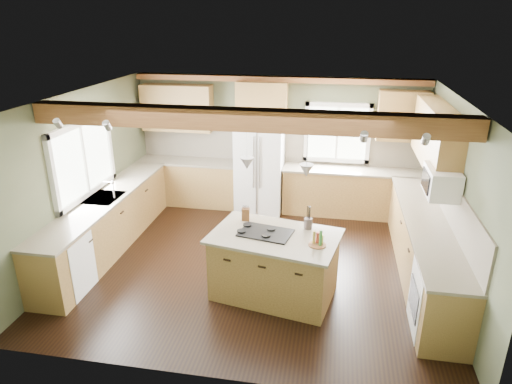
# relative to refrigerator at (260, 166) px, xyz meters

# --- Properties ---
(floor) EXTENTS (5.60, 5.60, 0.00)m
(floor) POSITION_rel_refrigerator_xyz_m (0.30, -2.12, -0.90)
(floor) COLOR black
(floor) RESTS_ON ground
(ceiling) EXTENTS (5.60, 5.60, 0.00)m
(ceiling) POSITION_rel_refrigerator_xyz_m (0.30, -2.12, 1.70)
(ceiling) COLOR silver
(ceiling) RESTS_ON wall_back
(wall_back) EXTENTS (5.60, 0.00, 5.60)m
(wall_back) POSITION_rel_refrigerator_xyz_m (0.30, 0.38, 0.40)
(wall_back) COLOR #434C36
(wall_back) RESTS_ON ground
(wall_left) EXTENTS (0.00, 5.00, 5.00)m
(wall_left) POSITION_rel_refrigerator_xyz_m (-2.50, -2.12, 0.40)
(wall_left) COLOR #434C36
(wall_left) RESTS_ON ground
(wall_right) EXTENTS (0.00, 5.00, 5.00)m
(wall_right) POSITION_rel_refrigerator_xyz_m (3.10, -2.12, 0.40)
(wall_right) COLOR #434C36
(wall_right) RESTS_ON ground
(ceiling_beam) EXTENTS (5.55, 0.26, 0.26)m
(ceiling_beam) POSITION_rel_refrigerator_xyz_m (0.30, -2.92, 1.57)
(ceiling_beam) COLOR brown
(ceiling_beam) RESTS_ON ceiling
(soffit_trim) EXTENTS (5.55, 0.20, 0.10)m
(soffit_trim) POSITION_rel_refrigerator_xyz_m (0.30, 0.28, 1.64)
(soffit_trim) COLOR brown
(soffit_trim) RESTS_ON ceiling
(backsplash_back) EXTENTS (5.58, 0.03, 0.58)m
(backsplash_back) POSITION_rel_refrigerator_xyz_m (0.30, 0.36, 0.31)
(backsplash_back) COLOR brown
(backsplash_back) RESTS_ON wall_back
(backsplash_right) EXTENTS (0.03, 3.70, 0.58)m
(backsplash_right) POSITION_rel_refrigerator_xyz_m (3.08, -2.07, 0.31)
(backsplash_right) COLOR brown
(backsplash_right) RESTS_ON wall_right
(base_cab_back_left) EXTENTS (2.02, 0.60, 0.88)m
(base_cab_back_left) POSITION_rel_refrigerator_xyz_m (-1.49, 0.08, -0.46)
(base_cab_back_left) COLOR brown
(base_cab_back_left) RESTS_ON floor
(counter_back_left) EXTENTS (2.06, 0.64, 0.04)m
(counter_back_left) POSITION_rel_refrigerator_xyz_m (-1.49, 0.08, 0.00)
(counter_back_left) COLOR brown
(counter_back_left) RESTS_ON base_cab_back_left
(base_cab_back_right) EXTENTS (2.62, 0.60, 0.88)m
(base_cab_back_right) POSITION_rel_refrigerator_xyz_m (1.79, 0.08, -0.46)
(base_cab_back_right) COLOR brown
(base_cab_back_right) RESTS_ON floor
(counter_back_right) EXTENTS (2.66, 0.64, 0.04)m
(counter_back_right) POSITION_rel_refrigerator_xyz_m (1.79, 0.08, 0.00)
(counter_back_right) COLOR brown
(counter_back_right) RESTS_ON base_cab_back_right
(base_cab_left) EXTENTS (0.60, 3.70, 0.88)m
(base_cab_left) POSITION_rel_refrigerator_xyz_m (-2.20, -2.07, -0.46)
(base_cab_left) COLOR brown
(base_cab_left) RESTS_ON floor
(counter_left) EXTENTS (0.64, 3.74, 0.04)m
(counter_left) POSITION_rel_refrigerator_xyz_m (-2.20, -2.07, 0.00)
(counter_left) COLOR brown
(counter_left) RESTS_ON base_cab_left
(base_cab_right) EXTENTS (0.60, 3.70, 0.88)m
(base_cab_right) POSITION_rel_refrigerator_xyz_m (2.80, -2.07, -0.46)
(base_cab_right) COLOR brown
(base_cab_right) RESTS_ON floor
(counter_right) EXTENTS (0.64, 3.74, 0.04)m
(counter_right) POSITION_rel_refrigerator_xyz_m (2.80, -2.07, 0.00)
(counter_right) COLOR brown
(counter_right) RESTS_ON base_cab_right
(upper_cab_back_left) EXTENTS (1.40, 0.35, 0.90)m
(upper_cab_back_left) POSITION_rel_refrigerator_xyz_m (-1.69, 0.21, 1.05)
(upper_cab_back_left) COLOR brown
(upper_cab_back_left) RESTS_ON wall_back
(upper_cab_over_fridge) EXTENTS (0.96, 0.35, 0.70)m
(upper_cab_over_fridge) POSITION_rel_refrigerator_xyz_m (-0.00, 0.21, 1.25)
(upper_cab_over_fridge) COLOR brown
(upper_cab_over_fridge) RESTS_ON wall_back
(upper_cab_right) EXTENTS (0.35, 2.20, 0.90)m
(upper_cab_right) POSITION_rel_refrigerator_xyz_m (2.92, -1.22, 1.05)
(upper_cab_right) COLOR brown
(upper_cab_right) RESTS_ON wall_right
(upper_cab_back_corner) EXTENTS (0.90, 0.35, 0.90)m
(upper_cab_back_corner) POSITION_rel_refrigerator_xyz_m (2.60, 0.21, 1.05)
(upper_cab_back_corner) COLOR brown
(upper_cab_back_corner) RESTS_ON wall_back
(window_left) EXTENTS (0.04, 1.60, 1.05)m
(window_left) POSITION_rel_refrigerator_xyz_m (-2.48, -2.07, 0.65)
(window_left) COLOR white
(window_left) RESTS_ON wall_left
(window_back) EXTENTS (1.10, 0.04, 1.00)m
(window_back) POSITION_rel_refrigerator_xyz_m (1.45, 0.36, 0.65)
(window_back) COLOR white
(window_back) RESTS_ON wall_back
(sink) EXTENTS (0.50, 0.65, 0.03)m
(sink) POSITION_rel_refrigerator_xyz_m (-2.20, -2.07, 0.01)
(sink) COLOR #262628
(sink) RESTS_ON counter_left
(faucet) EXTENTS (0.02, 0.02, 0.28)m
(faucet) POSITION_rel_refrigerator_xyz_m (-2.02, -2.07, 0.15)
(faucet) COLOR #B2B2B7
(faucet) RESTS_ON sink
(dishwasher) EXTENTS (0.60, 0.60, 0.84)m
(dishwasher) POSITION_rel_refrigerator_xyz_m (-2.19, -3.37, -0.47)
(dishwasher) COLOR white
(dishwasher) RESTS_ON floor
(oven) EXTENTS (0.60, 0.72, 0.84)m
(oven) POSITION_rel_refrigerator_xyz_m (2.79, -3.37, -0.47)
(oven) COLOR white
(oven) RESTS_ON floor
(microwave) EXTENTS (0.40, 0.70, 0.38)m
(microwave) POSITION_rel_refrigerator_xyz_m (2.88, -2.17, 0.65)
(microwave) COLOR white
(microwave) RESTS_ON wall_right
(pendant_left) EXTENTS (0.18, 0.18, 0.16)m
(pendant_left) POSITION_rel_refrigerator_xyz_m (0.31, -2.84, 0.98)
(pendant_left) COLOR #B2B2B7
(pendant_left) RESTS_ON ceiling
(pendant_right) EXTENTS (0.18, 0.18, 0.16)m
(pendant_right) POSITION_rel_refrigerator_xyz_m (1.09, -3.00, 0.98)
(pendant_right) COLOR #B2B2B7
(pendant_right) RESTS_ON ceiling
(refrigerator) EXTENTS (0.90, 0.74, 1.80)m
(refrigerator) POSITION_rel_refrigerator_xyz_m (0.00, 0.00, 0.00)
(refrigerator) COLOR silver
(refrigerator) RESTS_ON floor
(island) EXTENTS (1.74, 1.26, 0.88)m
(island) POSITION_rel_refrigerator_xyz_m (0.70, -2.92, -0.46)
(island) COLOR olive
(island) RESTS_ON floor
(island_top) EXTENTS (1.87, 1.38, 0.04)m
(island_top) POSITION_rel_refrigerator_xyz_m (0.70, -2.92, 0.00)
(island_top) COLOR brown
(island_top) RESTS_ON island
(cooktop) EXTENTS (0.76, 0.58, 0.02)m
(cooktop) POSITION_rel_refrigerator_xyz_m (0.57, -2.89, 0.03)
(cooktop) COLOR black
(cooktop) RESTS_ON island_top
(knife_block) EXTENTS (0.12, 0.09, 0.18)m
(knife_block) POSITION_rel_refrigerator_xyz_m (0.22, -2.52, 0.11)
(knife_block) COLOR brown
(knife_block) RESTS_ON island_top
(utensil_crock) EXTENTS (0.14, 0.14, 0.15)m
(utensil_crock) POSITION_rel_refrigerator_xyz_m (1.12, -2.64, 0.10)
(utensil_crock) COLOR #433935
(utensil_crock) RESTS_ON island_top
(bottle_tray) EXTENTS (0.26, 0.26, 0.21)m
(bottle_tray) POSITION_rel_refrigerator_xyz_m (1.27, -3.11, 0.13)
(bottle_tray) COLOR brown
(bottle_tray) RESTS_ON island_top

